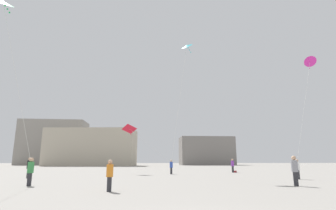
# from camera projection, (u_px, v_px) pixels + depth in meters

# --- Properties ---
(person_in_purple) EXTENTS (0.38, 0.38, 1.76)m
(person_in_purple) POSITION_uv_depth(u_px,v_px,m) (233.00, 165.00, 33.44)
(person_in_purple) COLOR #2D2D33
(person_in_purple) RESTS_ON ground_plane
(person_in_green) EXTENTS (0.37, 0.37, 1.71)m
(person_in_green) POSITION_uv_depth(u_px,v_px,m) (30.00, 170.00, 16.02)
(person_in_green) COLOR #2D2D33
(person_in_green) RESTS_ON ground_plane
(person_in_white) EXTENTS (0.36, 0.36, 1.64)m
(person_in_white) POSITION_uv_depth(u_px,v_px,m) (298.00, 168.00, 21.60)
(person_in_white) COLOR #2D2D33
(person_in_white) RESTS_ON ground_plane
(person_in_black) EXTENTS (0.39, 0.39, 1.80)m
(person_in_black) POSITION_uv_depth(u_px,v_px,m) (29.00, 167.00, 22.99)
(person_in_black) COLOR #2D2D33
(person_in_black) RESTS_ON ground_plane
(person_in_grey) EXTENTS (0.40, 0.40, 1.83)m
(person_in_grey) POSITION_uv_depth(u_px,v_px,m) (295.00, 169.00, 15.97)
(person_in_grey) COLOR #2D2D33
(person_in_grey) RESTS_ON ground_plane
(person_in_blue) EXTENTS (0.35, 0.35, 1.62)m
(person_in_blue) POSITION_uv_depth(u_px,v_px,m) (171.00, 166.00, 29.50)
(person_in_blue) COLOR #2D2D33
(person_in_blue) RESTS_ON ground_plane
(person_in_orange) EXTENTS (0.35, 0.35, 1.58)m
(person_in_orange) POSITION_uv_depth(u_px,v_px,m) (110.00, 174.00, 13.11)
(person_in_orange) COLOR #2D2D33
(person_in_orange) RESTS_ON ground_plane
(kite_crimson_delta) EXTENTS (5.86, 1.77, 4.43)m
(kite_crimson_delta) POSITION_uv_depth(u_px,v_px,m) (130.00, 129.00, 31.27)
(kite_crimson_delta) COLOR red
(kite_emerald_diamond) EXTENTS (2.62, 3.06, 10.22)m
(kite_emerald_diamond) POSITION_uv_depth(u_px,v_px,m) (3.00, 3.00, 15.92)
(kite_emerald_diamond) COLOR green
(kite_magenta_diamond) EXTENTS (4.61, 3.13, 10.75)m
(kite_magenta_diamond) POSITION_uv_depth(u_px,v_px,m) (310.00, 62.00, 26.49)
(kite_magenta_diamond) COLOR #D12899
(kite_cyan_diamond) EXTENTS (1.95, 7.31, 11.87)m
(kite_cyan_diamond) POSITION_uv_depth(u_px,v_px,m) (187.00, 47.00, 25.73)
(kite_cyan_diamond) COLOR #1EB2C6
(building_left_hall) EXTENTS (22.18, 13.11, 15.44)m
(building_left_hall) POSITION_uv_depth(u_px,v_px,m) (54.00, 143.00, 92.45)
(building_left_hall) COLOR gray
(building_left_hall) RESTS_ON ground_plane
(building_centre_hall) EXTENTS (25.31, 13.50, 10.40)m
(building_centre_hall) POSITION_uv_depth(u_px,v_px,m) (93.00, 148.00, 75.08)
(building_centre_hall) COLOR #B2A893
(building_centre_hall) RESTS_ON ground_plane
(building_right_hall) EXTENTS (18.11, 10.22, 9.43)m
(building_right_hall) POSITION_uv_depth(u_px,v_px,m) (206.00, 151.00, 88.95)
(building_right_hall) COLOR gray
(building_right_hall) RESTS_ON ground_plane
(handbag_beside_flyer) EXTENTS (0.35, 0.23, 0.24)m
(handbag_beside_flyer) POSITION_uv_depth(u_px,v_px,m) (235.00, 172.00, 33.38)
(handbag_beside_flyer) COLOR maroon
(handbag_beside_flyer) RESTS_ON ground_plane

